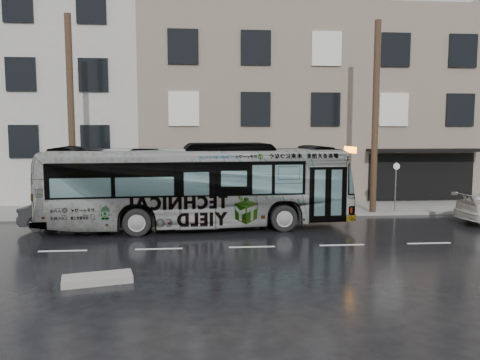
% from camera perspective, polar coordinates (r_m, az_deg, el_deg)
% --- Properties ---
extents(ground, '(120.00, 120.00, 0.00)m').
position_cam_1_polar(ground, '(18.83, 0.62, -6.33)').
color(ground, black).
rests_on(ground, ground).
extents(sidewalk, '(90.00, 3.60, 0.15)m').
position_cam_1_polar(sidewalk, '(23.62, -0.53, -3.65)').
color(sidewalk, gray).
rests_on(sidewalk, ground).
extents(building_taupe, '(20.00, 12.00, 11.00)m').
position_cam_1_polar(building_taupe, '(31.79, 7.50, 8.56)').
color(building_taupe, '#7A705E').
rests_on(building_taupe, ground).
extents(utility_pole_front, '(0.30, 0.30, 9.00)m').
position_cam_1_polar(utility_pole_front, '(23.16, 16.17, 7.29)').
color(utility_pole_front, '#453222').
rests_on(utility_pole_front, sidewalk).
extents(utility_pole_rear, '(0.30, 0.30, 9.00)m').
position_cam_1_polar(utility_pole_rear, '(22.38, -19.89, 7.24)').
color(utility_pole_rear, '#453222').
rests_on(utility_pole_rear, sidewalk).
extents(sign_post, '(0.06, 0.06, 2.40)m').
position_cam_1_polar(sign_post, '(23.71, 18.42, -0.80)').
color(sign_post, slate).
rests_on(sign_post, sidewalk).
extents(bus, '(12.79, 3.79, 3.52)m').
position_cam_1_polar(bus, '(19.47, -5.11, -0.71)').
color(bus, '#B2B2B2').
rests_on(bus, ground).
extents(dark_sedan, '(4.12, 1.92, 1.31)m').
position_cam_1_polar(dark_sedan, '(20.40, -19.83, -3.87)').
color(dark_sedan, black).
rests_on(dark_sedan, ground).
extents(slush_pile, '(1.94, 1.20, 0.18)m').
position_cam_1_polar(slush_pile, '(13.27, -16.98, -11.44)').
color(slush_pile, gray).
rests_on(slush_pile, ground).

